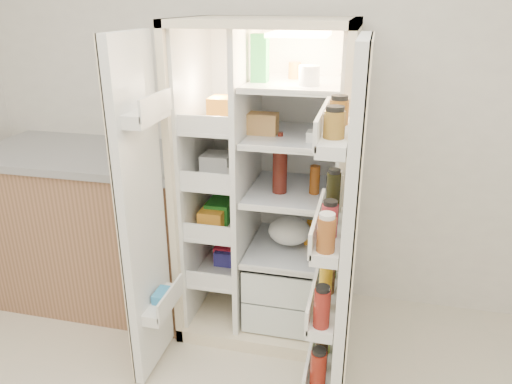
# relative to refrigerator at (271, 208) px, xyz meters

# --- Properties ---
(wall_back) EXTENTS (4.00, 0.02, 2.70)m
(wall_back) POSITION_rel_refrigerator_xyz_m (0.00, 0.35, 0.61)
(wall_back) COLOR silver
(wall_back) RESTS_ON floor
(refrigerator) EXTENTS (0.92, 0.70, 1.80)m
(refrigerator) POSITION_rel_refrigerator_xyz_m (0.00, 0.00, 0.00)
(refrigerator) COLOR beige
(refrigerator) RESTS_ON floor
(freezer_door) EXTENTS (0.15, 0.40, 1.72)m
(freezer_door) POSITION_rel_refrigerator_xyz_m (-0.51, -0.60, 0.15)
(freezer_door) COLOR white
(freezer_door) RESTS_ON floor
(fridge_door) EXTENTS (0.17, 0.58, 1.72)m
(fridge_door) POSITION_rel_refrigerator_xyz_m (0.47, -0.70, 0.13)
(fridge_door) COLOR white
(fridge_door) RESTS_ON floor
(kitchen_counter) EXTENTS (1.40, 0.75, 1.02)m
(kitchen_counter) POSITION_rel_refrigerator_xyz_m (-1.15, -0.03, -0.23)
(kitchen_counter) COLOR #97694B
(kitchen_counter) RESTS_ON floor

